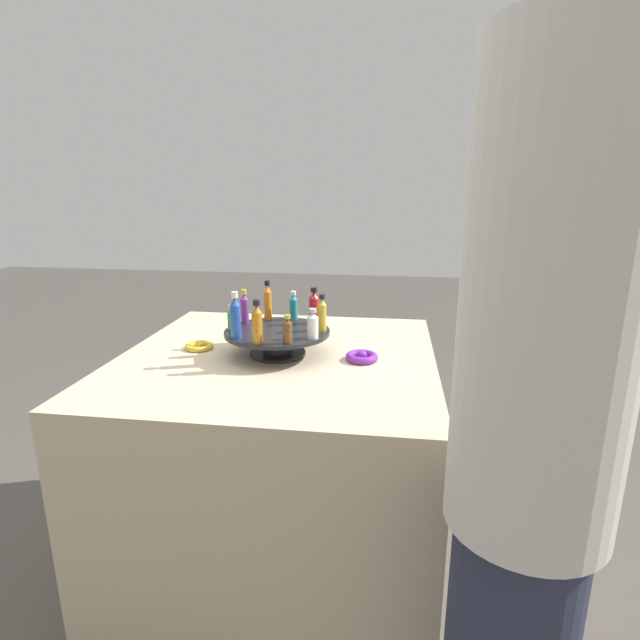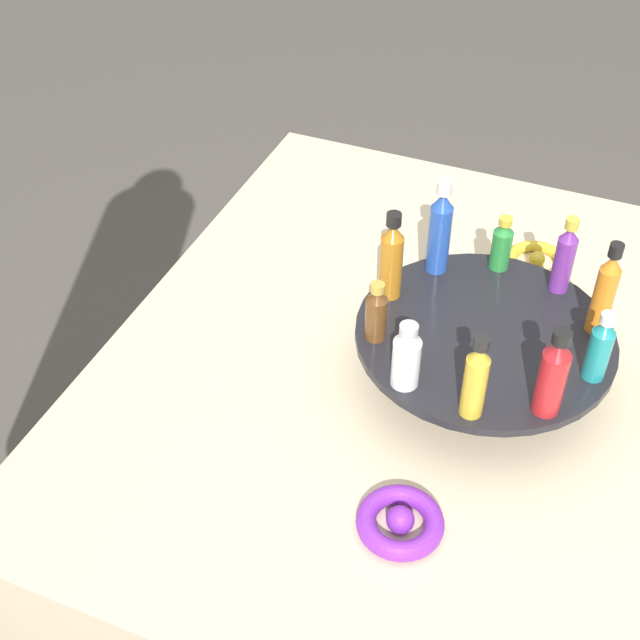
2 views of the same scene
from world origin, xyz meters
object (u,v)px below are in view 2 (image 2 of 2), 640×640
object	(u,v)px
bottle_orange	(605,292)
bottle_green	(502,245)
bottle_amber	(391,259)
bottle_teal	(600,348)
ribbon_bow_gold	(537,261)
bottle_brown	(376,313)
bottle_gold	(475,379)
bottle_blue	(440,230)
bottle_clear	(406,357)
bottle_purple	(565,257)
display_stand	(483,346)
ribbon_bow_purple	(400,522)
bottle_red	(553,375)

from	to	relation	value
bottle_orange	bottle_green	xyz separation A→B (m)	(0.08, 0.16, -0.03)
bottle_amber	bottle_teal	bearing A→B (deg)	-100.58
bottle_orange	ribbon_bow_gold	xyz separation A→B (m)	(0.22, 0.11, -0.14)
bottle_brown	bottle_gold	xyz separation A→B (m)	(-0.08, -0.16, 0.02)
bottle_blue	bottle_clear	distance (m)	0.24
bottle_amber	bottle_clear	bearing A→B (deg)	-154.58
bottle_green	bottle_amber	distance (m)	0.18
bottle_blue	bottle_gold	xyz separation A→B (m)	(-0.26, -0.12, -0.01)
bottle_purple	bottle_blue	xyz separation A→B (m)	(-0.02, 0.18, 0.01)
bottle_clear	bottle_brown	bearing A→B (deg)	43.42
display_stand	ribbon_bow_gold	size ratio (longest dim) A/B	3.58
bottle_orange	ribbon_bow_purple	bearing A→B (deg)	155.93
bottle_clear	bottle_red	distance (m)	0.18
bottle_teal	bottle_green	size ratio (longest dim) A/B	1.20
display_stand	bottle_orange	bearing A→B (deg)	-64.58
ribbon_bow_gold	bottle_green	bearing A→B (deg)	163.62
bottle_teal	bottle_amber	xyz separation A→B (m)	(0.06, 0.30, 0.02)
ribbon_bow_purple	bottle_amber	bearing A→B (deg)	22.00
bottle_brown	bottle_teal	bearing A→B (deg)	-82.58
bottle_purple	ribbon_bow_purple	size ratio (longest dim) A/B	1.13
bottle_green	ribbon_bow_gold	world-z (taller)	bottle_green
bottle_clear	bottle_gold	distance (m)	0.09
display_stand	bottle_blue	world-z (taller)	bottle_blue
bottle_brown	ribbon_bow_purple	size ratio (longest dim) A/B	0.85
bottle_teal	bottle_blue	size ratio (longest dim) A/B	0.69
bottle_blue	bottle_gold	size ratio (longest dim) A/B	1.21
display_stand	bottle_purple	size ratio (longest dim) A/B	2.93
bottle_purple	bottle_brown	bearing A→B (deg)	133.42
bottle_orange	bottle_purple	distance (m)	0.09
bottle_orange	bottle_clear	size ratio (longest dim) A/B	1.47
bottle_orange	bottle_purple	world-z (taller)	bottle_orange
bottle_gold	ribbon_bow_purple	distance (m)	0.19
bottle_red	ribbon_bow_purple	world-z (taller)	bottle_red
bottle_purple	ribbon_bow_purple	xyz separation A→B (m)	(-0.42, 0.09, -0.13)
bottle_red	ribbon_bow_purple	bearing A→B (deg)	144.95
display_stand	bottle_clear	xyz separation A→B (m)	(-0.13, 0.07, 0.07)
bottle_amber	bottle_brown	world-z (taller)	bottle_amber
bottle_green	bottle_orange	bearing A→B (deg)	-118.58
bottle_teal	bottle_clear	distance (m)	0.24
bottle_purple	bottle_teal	bearing A→B (deg)	-154.58
bottle_purple	bottle_red	size ratio (longest dim) A/B	0.94
bottle_orange	bottle_gold	world-z (taller)	bottle_orange
bottle_blue	bottle_red	distance (m)	0.30
bottle_orange	ribbon_bow_gold	world-z (taller)	bottle_orange
bottle_red	ribbon_bow_purple	distance (m)	0.25
bottle_green	bottle_gold	distance (m)	0.30
bottle_amber	bottle_purple	bearing A→B (deg)	-64.58
bottle_amber	bottle_brown	size ratio (longest dim) A/B	1.52
bottle_teal	ribbon_bow_gold	xyz separation A→B (m)	(0.31, 0.13, -0.12)
ribbon_bow_gold	ribbon_bow_purple	world-z (taller)	ribbon_bow_purple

